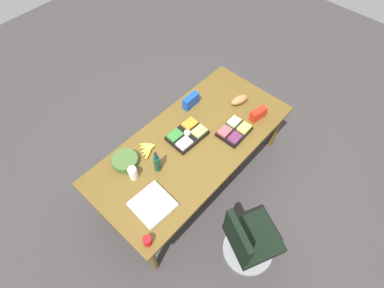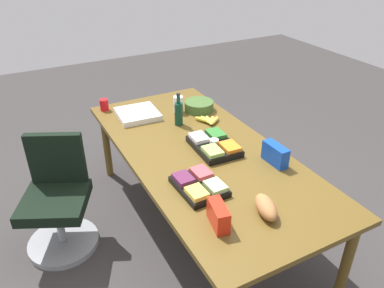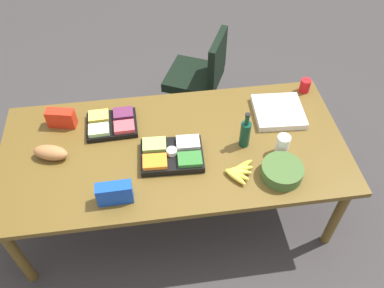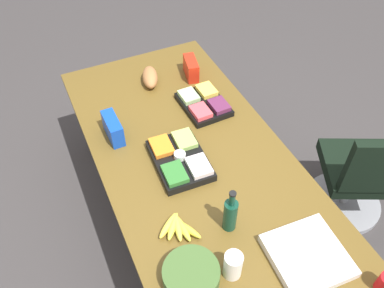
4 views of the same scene
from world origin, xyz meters
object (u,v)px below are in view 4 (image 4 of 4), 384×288
office_chair (357,180)px  mayo_jar (233,265)px  chip_bag_red (191,68)px  pizza_box (307,256)px  chip_bag_blue (113,128)px  banana_bunch (178,227)px  conference_table (196,167)px  wine_bottle (230,214)px  fruit_platter (204,103)px  veggie_tray (180,159)px  bread_loaf (150,77)px  salad_bowl (191,275)px

office_chair → mayo_jar: size_ratio=5.80×
mayo_jar → chip_bag_red: bearing=162.4°
pizza_box → chip_bag_blue: size_ratio=1.64×
office_chair → banana_bunch: 1.45m
conference_table → banana_bunch: banana_bunch is taller
conference_table → pizza_box: (0.82, 0.22, 0.09)m
wine_bottle → chip_bag_red: wine_bottle is taller
pizza_box → wine_bottle: 0.43m
fruit_platter → veggie_tray: bearing=-41.3°
office_chair → fruit_platter: (-0.77, -0.84, 0.42)m
fruit_platter → bread_loaf: bearing=-149.7°
fruit_platter → mayo_jar: bearing=-19.6°
chip_bag_blue → mayo_jar: mayo_jar is taller
office_chair → fruit_platter: 1.21m
veggie_tray → banana_bunch: bearing=-24.9°
fruit_platter → veggie_tray: 0.54m
conference_table → chip_bag_red: 0.86m
banana_bunch → chip_bag_red: chip_bag_red is taller
veggie_tray → mayo_jar: size_ratio=2.75×
chip_bag_blue → banana_bunch: (0.80, 0.10, -0.05)m
pizza_box → bread_loaf: 1.66m
conference_table → chip_bag_red: bearing=157.3°
chip_bag_blue → mayo_jar: bearing=11.9°
office_chair → chip_bag_blue: size_ratio=4.16×
wine_bottle → pizza_box: bearing=39.0°
office_chair → pizza_box: size_ratio=2.54×
salad_bowl → banana_bunch: bearing=169.5°
bread_loaf → banana_bunch: (1.23, -0.31, -0.03)m
veggie_tray → chip_bag_blue: 0.48m
wine_bottle → fruit_platter: bearing=162.0°
pizza_box → salad_bowl: 0.58m
pizza_box → veggie_tray: size_ratio=0.83×
office_chair → banana_bunch: size_ratio=4.18×
veggie_tray → banana_bunch: veggie_tray is taller
conference_table → chip_bag_red: chip_bag_red is taller
bread_loaf → fruit_platter: bearing=30.3°
mayo_jar → veggie_tray: bearing=175.8°
wine_bottle → conference_table: bearing=175.4°
pizza_box → conference_table: bearing=-161.2°
pizza_box → wine_bottle: (-0.33, -0.26, 0.09)m
bread_loaf → chip_bag_red: 0.31m
chip_bag_blue → fruit_platter: bearing=91.9°
wine_bottle → chip_bag_blue: wine_bottle is taller
bread_loaf → mayo_jar: (1.56, -0.17, 0.03)m
pizza_box → banana_bunch: pizza_box is taller
pizza_box → mayo_jar: size_ratio=2.29×
fruit_platter → office_chair: bearing=47.4°
conference_table → bread_loaf: bearing=178.6°
fruit_platter → salad_bowl: size_ratio=1.34×
chip_bag_red → conference_table: bearing=-22.7°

